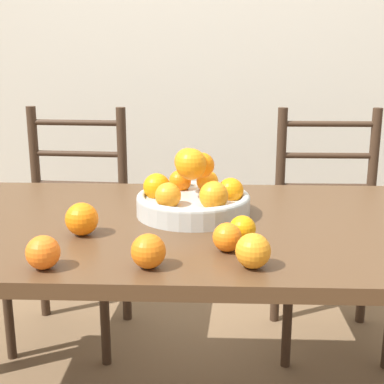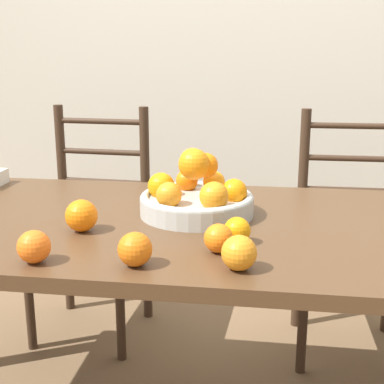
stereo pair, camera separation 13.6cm
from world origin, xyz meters
name	(u,v)px [view 1 (the left image)]	position (x,y,z in m)	size (l,w,h in m)	color
wall_back	(199,24)	(0.00, 1.44, 1.30)	(8.00, 0.06, 2.60)	beige
dining_table	(184,253)	(0.00, 0.00, 0.64)	(1.92, 0.81, 0.73)	#4C331E
fruit_bowl	(193,195)	(0.02, 0.06, 0.78)	(0.31, 0.31, 0.19)	#B2B7B2
orange_loose_0	(253,251)	(0.16, -0.31, 0.77)	(0.07, 0.07, 0.07)	orange
orange_loose_1	(227,237)	(0.11, -0.22, 0.76)	(0.07, 0.07, 0.07)	orange
orange_loose_2	(242,229)	(0.15, -0.15, 0.76)	(0.06, 0.06, 0.06)	orange
orange_loose_3	(43,252)	(-0.27, -0.33, 0.76)	(0.07, 0.07, 0.07)	orange
orange_loose_4	(148,251)	(-0.06, -0.32, 0.77)	(0.07, 0.07, 0.07)	orange
orange_loose_5	(82,219)	(-0.24, -0.12, 0.77)	(0.08, 0.08, 0.08)	orange
chair_left	(71,226)	(-0.50, 0.70, 0.48)	(0.45, 0.43, 0.95)	#382619
chair_right	(330,229)	(0.55, 0.70, 0.48)	(0.42, 0.40, 0.95)	#382619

